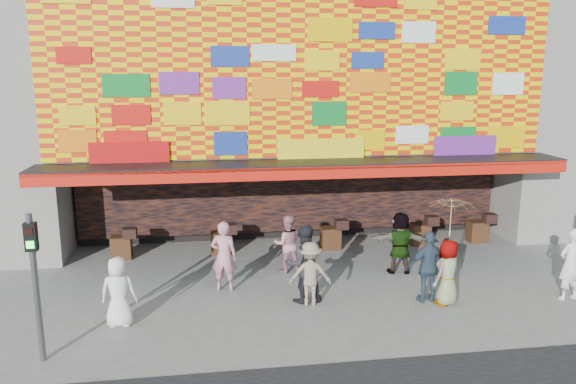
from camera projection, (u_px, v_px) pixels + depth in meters
name	position (u px, v px, depth m)	size (l,w,h in m)	color
ground	(332.00, 309.00, 13.46)	(90.00, 90.00, 0.00)	slate
shop_building	(284.00, 81.00, 20.24)	(15.20, 9.40, 10.00)	gray
signal_left	(34.00, 271.00, 10.71)	(0.22, 0.20, 3.00)	#59595B
ped_a	(118.00, 292.00, 12.45)	(0.78, 0.51, 1.60)	white
ped_b	(224.00, 256.00, 14.45)	(0.68, 0.44, 1.85)	#C68094
ped_c	(304.00, 264.00, 13.75)	(0.94, 0.74, 1.94)	black
ped_d	(310.00, 274.00, 13.59)	(1.02, 0.59, 1.59)	gray
ped_e	(429.00, 267.00, 13.73)	(1.06, 0.44, 1.80)	#324557
ped_f	(400.00, 243.00, 15.72)	(1.64, 0.52, 1.77)	gray
ped_g	(448.00, 272.00, 13.61)	(0.80, 0.52, 1.63)	gray
ped_h	(571.00, 264.00, 13.88)	(0.67, 0.44, 1.83)	white
ped_i	(287.00, 244.00, 15.81)	(0.80, 0.63, 1.65)	#C27E8C
parasol	(451.00, 218.00, 13.32)	(1.24, 1.26, 1.92)	#FCE19E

